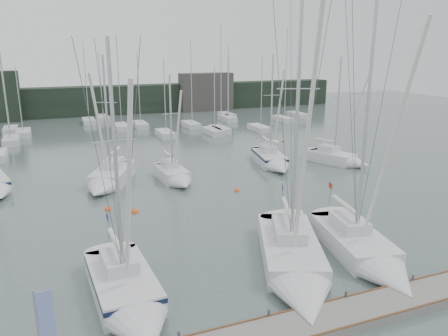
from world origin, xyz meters
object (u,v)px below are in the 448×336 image
(buoy_a, at_px, (135,212))
(dock_banner, at_px, (45,332))
(sailboat_mid_c, at_px, (176,177))
(buoy_b, at_px, (237,191))
(sailboat_mid_e, at_px, (342,160))
(sailboat_near_left, at_px, (130,299))
(sailboat_mid_d, at_px, (273,161))
(sailboat_mid_b, at_px, (107,181))
(sailboat_near_right, at_px, (369,255))
(buoy_c, at_px, (108,210))
(sailboat_near_center, at_px, (296,269))

(buoy_a, distance_m, dock_banner, 17.71)
(sailboat_mid_c, distance_m, buoy_b, 5.82)
(sailboat_mid_e, bearing_deg, sailboat_near_left, -167.38)
(sailboat_near_left, bearing_deg, sailboat_mid_e, 32.86)
(sailboat_mid_d, xyz_separation_m, dock_banner, (-21.17, -23.96, 2.09))
(sailboat_mid_b, height_order, buoy_b, sailboat_mid_b)
(buoy_a, bearing_deg, sailboat_near_right, -50.72)
(sailboat_mid_b, relative_size, buoy_b, 24.63)
(buoy_a, distance_m, buoy_b, 8.96)
(sailboat_mid_c, relative_size, buoy_c, 20.12)
(sailboat_mid_c, height_order, dock_banner, sailboat_mid_c)
(buoy_c, bearing_deg, sailboat_mid_c, 35.12)
(sailboat_mid_b, xyz_separation_m, dock_banner, (-4.85, -23.18, 2.05))
(sailboat_mid_b, bearing_deg, sailboat_mid_d, 27.12)
(sailboat_mid_e, distance_m, buoy_c, 24.34)
(sailboat_near_center, distance_m, sailboat_near_right, 4.50)
(buoy_a, relative_size, dock_banner, 0.14)
(dock_banner, bearing_deg, buoy_b, 50.08)
(sailboat_mid_c, bearing_deg, sailboat_mid_b, 167.81)
(sailboat_near_right, height_order, sailboat_mid_c, sailboat_near_right)
(sailboat_mid_c, height_order, sailboat_mid_e, sailboat_mid_e)
(sailboat_near_center, xyz_separation_m, sailboat_near_right, (4.50, -0.17, 0.00))
(sailboat_near_center, height_order, sailboat_mid_d, sailboat_near_center)
(sailboat_near_right, bearing_deg, sailboat_near_center, -170.62)
(sailboat_near_left, bearing_deg, buoy_a, 75.51)
(sailboat_near_left, height_order, sailboat_mid_e, sailboat_near_left)
(dock_banner, bearing_deg, sailboat_mid_b, 77.24)
(sailboat_near_right, relative_size, sailboat_mid_b, 1.32)
(sailboat_near_left, bearing_deg, sailboat_mid_b, 82.72)
(sailboat_near_right, distance_m, sailboat_mid_d, 20.77)
(sailboat_mid_b, xyz_separation_m, buoy_b, (9.85, -5.00, -0.60))
(sailboat_mid_d, relative_size, dock_banner, 3.08)
(sailboat_near_left, height_order, sailboat_near_center, sailboat_near_center)
(buoy_a, distance_m, buoy_c, 2.16)
(sailboat_near_left, bearing_deg, sailboat_mid_d, 45.08)
(buoy_a, bearing_deg, buoy_b, 10.87)
(sailboat_near_center, bearing_deg, sailboat_mid_c, 116.16)
(sailboat_near_left, height_order, sailboat_mid_d, sailboat_near_left)
(sailboat_near_left, bearing_deg, sailboat_near_center, -4.99)
(buoy_b, bearing_deg, sailboat_mid_d, 41.79)
(sailboat_near_right, height_order, sailboat_mid_b, sailboat_near_right)
(buoy_a, xyz_separation_m, buoy_c, (-1.76, 1.25, 0.00))
(sailboat_mid_c, height_order, buoy_b, sailboat_mid_c)
(sailboat_near_center, xyz_separation_m, buoy_a, (-5.91, 12.55, -0.54))
(sailboat_near_right, bearing_deg, sailboat_mid_c, 118.65)
(sailboat_near_center, xyz_separation_m, sailboat_mid_d, (9.36, 20.02, 0.02))
(buoy_c, distance_m, dock_banner, 18.40)
(sailboat_near_left, xyz_separation_m, sailboat_mid_d, (17.79, 19.71, -0.00))
(sailboat_near_center, bearing_deg, buoy_c, 141.48)
(sailboat_mid_e, bearing_deg, buoy_b, 172.90)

